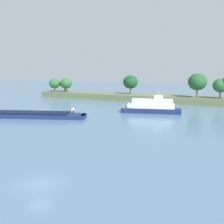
% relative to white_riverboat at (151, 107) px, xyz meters
% --- Properties ---
extents(ground_plane, '(400.00, 400.00, 0.00)m').
position_rel_white_riverboat_xyz_m(ground_plane, '(2.24, -50.92, -1.73)').
color(ground_plane, slate).
extents(treeline_island, '(90.30, 10.91, 10.71)m').
position_rel_white_riverboat_xyz_m(treeline_island, '(-8.67, 25.93, 1.29)').
color(treeline_island, '#66754C').
rests_on(treeline_island, ground).
extents(white_riverboat, '(17.03, 7.38, 6.45)m').
position_rel_white_riverboat_xyz_m(white_riverboat, '(0.00, 0.00, 0.00)').
color(white_riverboat, navy).
rests_on(white_riverboat, ground).
extents(cargo_barge, '(38.76, 17.27, 5.55)m').
position_rel_white_riverboat_xyz_m(cargo_barge, '(-32.34, -21.64, -0.93)').
color(cargo_barge, navy).
rests_on(cargo_barge, ground).
extents(fishing_skiff, '(3.71, 4.40, 1.03)m').
position_rel_white_riverboat_xyz_m(fishing_skiff, '(-21.18, -7.51, -1.44)').
color(fishing_skiff, slate).
rests_on(fishing_skiff, ground).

